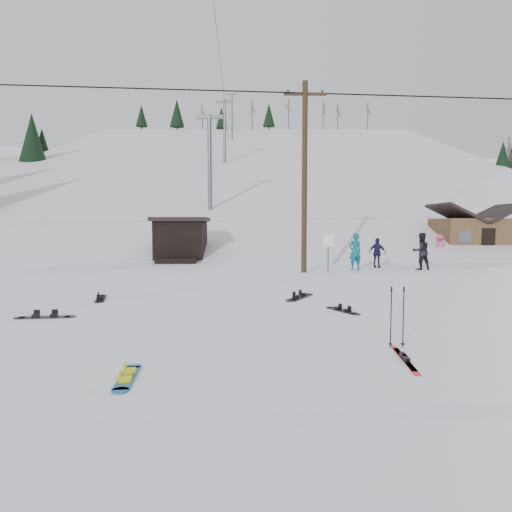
{
  "coord_description": "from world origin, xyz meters",
  "views": [
    {
      "loc": [
        -0.43,
        -7.81,
        2.31
      ],
      "look_at": [
        -0.36,
        5.24,
        1.4
      ],
      "focal_mm": 32.0,
      "sensor_mm": 36.0,
      "label": 1
    }
  ],
  "objects_px": {
    "hero_snowboard": "(127,377)",
    "cabin": "(474,236)",
    "hero_skis": "(405,359)",
    "utility_pole": "(305,174)"
  },
  "relations": [
    {
      "from": "utility_pole",
      "to": "hero_snowboard",
      "type": "bearing_deg",
      "value": -105.99
    },
    {
      "from": "utility_pole",
      "to": "hero_snowboard",
      "type": "distance_m",
      "value": 16.39
    },
    {
      "from": "utility_pole",
      "to": "cabin",
      "type": "relative_size",
      "value": 1.67
    },
    {
      "from": "hero_snowboard",
      "to": "hero_skis",
      "type": "relative_size",
      "value": 0.78
    },
    {
      "from": "utility_pole",
      "to": "hero_snowboard",
      "type": "height_order",
      "value": "utility_pole"
    },
    {
      "from": "utility_pole",
      "to": "hero_skis",
      "type": "height_order",
      "value": "utility_pole"
    },
    {
      "from": "cabin",
      "to": "hero_skis",
      "type": "relative_size",
      "value": 3.21
    },
    {
      "from": "hero_snowboard",
      "to": "cabin",
      "type": "bearing_deg",
      "value": -39.65
    },
    {
      "from": "cabin",
      "to": "hero_snowboard",
      "type": "relative_size",
      "value": 4.11
    },
    {
      "from": "cabin",
      "to": "hero_snowboard",
      "type": "xyz_separation_m",
      "value": [
        -17.33,
        -25.1,
        -1.46
      ]
    }
  ]
}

